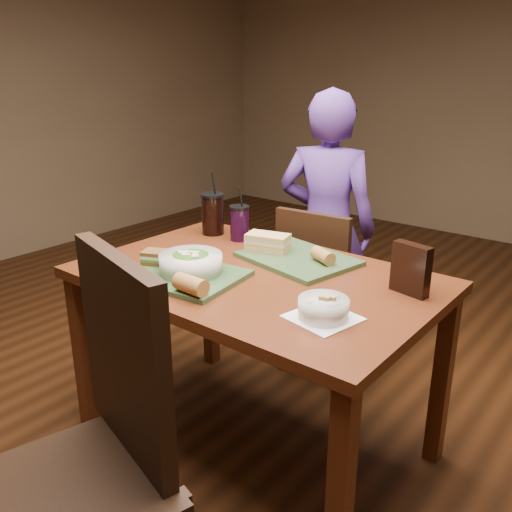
# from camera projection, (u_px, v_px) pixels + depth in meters

# --- Properties ---
(ground) EXTENTS (6.00, 6.00, 0.00)m
(ground) POSITION_uv_depth(u_px,v_px,m) (256.00, 443.00, 2.24)
(ground) COLOR #381C0B
(ground) RESTS_ON ground
(dining_table) EXTENTS (1.30, 0.85, 0.75)m
(dining_table) POSITION_uv_depth(u_px,v_px,m) (256.00, 296.00, 2.02)
(dining_table) COLOR #562611
(dining_table) RESTS_ON ground
(chair_near) EXTENTS (0.56, 0.57, 1.05)m
(chair_near) POSITION_uv_depth(u_px,v_px,m) (95.00, 443.00, 1.35)
(chair_near) COLOR black
(chair_near) RESTS_ON ground
(chair_far) EXTENTS (0.40, 0.40, 0.86)m
(chair_far) POSITION_uv_depth(u_px,v_px,m) (321.00, 286.00, 2.61)
(chair_far) COLOR black
(chair_far) RESTS_ON ground
(diner) EXTENTS (0.58, 0.46, 1.38)m
(diner) POSITION_uv_depth(u_px,v_px,m) (326.00, 228.00, 2.76)
(diner) COLOR #512E80
(diner) RESTS_ON ground
(tray_near) EXTENTS (0.46, 0.37, 0.02)m
(tray_near) POSITION_uv_depth(u_px,v_px,m) (182.00, 275.00, 1.96)
(tray_near) COLOR #324E29
(tray_near) RESTS_ON dining_table
(tray_far) EXTENTS (0.47, 0.39, 0.02)m
(tray_far) POSITION_uv_depth(u_px,v_px,m) (298.00, 259.00, 2.12)
(tray_far) COLOR #324E29
(tray_far) RESTS_ON dining_table
(salad_bowl) EXTENTS (0.23, 0.23, 0.08)m
(salad_bowl) POSITION_uv_depth(u_px,v_px,m) (191.00, 262.00, 1.95)
(salad_bowl) COLOR silver
(salad_bowl) RESTS_ON tray_near
(soup_bowl) EXTENTS (0.22, 0.22, 0.08)m
(soup_bowl) POSITION_uv_depth(u_px,v_px,m) (323.00, 308.00, 1.63)
(soup_bowl) COLOR white
(soup_bowl) RESTS_ON dining_table
(sandwich_near) EXTENTS (0.13, 0.11, 0.05)m
(sandwich_near) POSITION_uv_depth(u_px,v_px,m) (157.00, 257.00, 2.04)
(sandwich_near) COLOR #593819
(sandwich_near) RESTS_ON tray_near
(sandwich_far) EXTENTS (0.19, 0.13, 0.07)m
(sandwich_far) POSITION_uv_depth(u_px,v_px,m) (268.00, 242.00, 2.18)
(sandwich_far) COLOR tan
(sandwich_far) RESTS_ON tray_far
(baguette_near) EXTENTS (0.12, 0.06, 0.06)m
(baguette_near) POSITION_uv_depth(u_px,v_px,m) (191.00, 285.00, 1.77)
(baguette_near) COLOR #AD7533
(baguette_near) RESTS_ON tray_near
(baguette_far) EXTENTS (0.11, 0.09, 0.05)m
(baguette_far) POSITION_uv_depth(u_px,v_px,m) (323.00, 256.00, 2.05)
(baguette_far) COLOR #AD7533
(baguette_far) RESTS_ON tray_far
(cup_cola) EXTENTS (0.11, 0.11, 0.29)m
(cup_cola) POSITION_uv_depth(u_px,v_px,m) (213.00, 214.00, 2.44)
(cup_cola) COLOR black
(cup_cola) RESTS_ON dining_table
(cup_berry) EXTENTS (0.09, 0.09, 0.24)m
(cup_berry) POSITION_uv_depth(u_px,v_px,m) (239.00, 223.00, 2.36)
(cup_berry) COLOR black
(cup_berry) RESTS_ON dining_table
(chip_bag) EXTENTS (0.14, 0.07, 0.17)m
(chip_bag) POSITION_uv_depth(u_px,v_px,m) (411.00, 269.00, 1.79)
(chip_bag) COLOR black
(chip_bag) RESTS_ON dining_table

